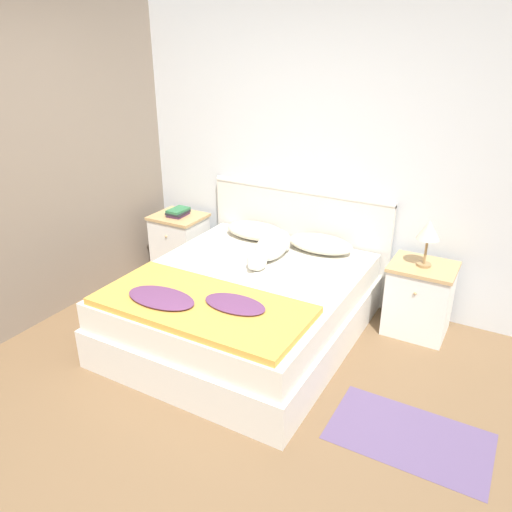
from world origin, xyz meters
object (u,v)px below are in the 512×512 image
object	(u,v)px
pillow_right	(320,244)
book_stack	(178,212)
nightstand_right	(419,298)
table_lamp	(429,232)
bed	(244,307)
dog	(271,248)
pillow_left	(256,231)
nightstand_left	(180,243)

from	to	relation	value
pillow_right	book_stack	distance (m)	1.52
nightstand_right	table_lamp	xyz separation A→B (m)	(0.00, -0.01, 0.58)
bed	table_lamp	xyz separation A→B (m)	(1.20, 0.73, 0.62)
dog	table_lamp	world-z (taller)	table_lamp
nightstand_right	dog	distance (m)	1.27
pillow_left	table_lamp	xyz separation A→B (m)	(1.52, -0.03, 0.29)
bed	pillow_right	bearing A→B (deg)	67.06
nightstand_right	table_lamp	bearing A→B (deg)	-90.00
dog	pillow_right	bearing A→B (deg)	51.13
pillow_left	nightstand_left	bearing A→B (deg)	-179.03
book_stack	pillow_left	bearing A→B (deg)	1.31
nightstand_right	pillow_left	distance (m)	1.55
dog	book_stack	world-z (taller)	dog
nightstand_left	dog	world-z (taller)	dog
nightstand_left	book_stack	bearing A→B (deg)	-44.79
pillow_right	dog	size ratio (longest dim) A/B	0.83
bed	table_lamp	distance (m)	1.54
nightstand_right	pillow_right	size ratio (longest dim) A/B	1.03
nightstand_right	bed	bearing A→B (deg)	-148.21
nightstand_right	pillow_left	world-z (taller)	pillow_left
pillow_left	book_stack	distance (m)	0.87
dog	table_lamp	size ratio (longest dim) A/B	1.87
nightstand_left	pillow_left	xyz separation A→B (m)	(0.88, 0.01, 0.29)
bed	pillow_left	bearing A→B (deg)	112.94
dog	bed	bearing A→B (deg)	-94.07
nightstand_right	dog	size ratio (longest dim) A/B	0.86
bed	nightstand_left	bearing A→B (deg)	148.21
nightstand_left	book_stack	xyz separation A→B (m)	(0.01, -0.01, 0.33)
pillow_left	table_lamp	distance (m)	1.55
bed	dog	size ratio (longest dim) A/B	2.79
dog	book_stack	distance (m)	1.27
pillow_right	table_lamp	distance (m)	0.92
pillow_right	nightstand_left	bearing A→B (deg)	-179.44
nightstand_right	book_stack	xyz separation A→B (m)	(-2.39, -0.01, 0.33)
nightstand_left	dog	distance (m)	1.32
bed	nightstand_left	size ratio (longest dim) A/B	3.25
bed	nightstand_right	bearing A→B (deg)	31.79
nightstand_right	pillow_left	size ratio (longest dim) A/B	1.03
pillow_left	dog	size ratio (longest dim) A/B	0.83
bed	nightstand_right	size ratio (longest dim) A/B	3.25
nightstand_left	pillow_right	size ratio (longest dim) A/B	1.03
bed	book_stack	world-z (taller)	book_stack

